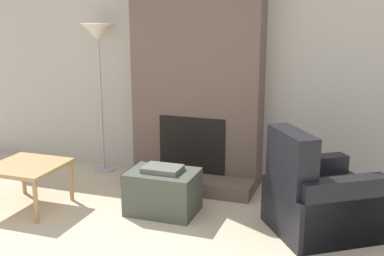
% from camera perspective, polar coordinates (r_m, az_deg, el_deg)
% --- Properties ---
extents(wall_back, '(7.29, 0.06, 2.60)m').
position_cam_1_polar(wall_back, '(5.70, 1.33, 6.98)').
color(wall_back, '#BCB7AD').
rests_on(wall_back, ground_plane).
extents(fireplace, '(1.49, 0.72, 2.60)m').
position_cam_1_polar(fireplace, '(5.48, 0.57, 5.95)').
color(fireplace, brown).
rests_on(fireplace, ground_plane).
extents(ottoman, '(0.68, 0.48, 0.48)m').
position_cam_1_polar(ottoman, '(4.84, -3.47, -7.46)').
color(ottoman, '#474C42').
rests_on(ottoman, ground_plane).
extents(armchair, '(1.16, 1.14, 0.97)m').
position_cam_1_polar(armchair, '(4.54, 14.52, -8.37)').
color(armchair, black).
rests_on(armchair, ground_plane).
extents(side_table, '(0.69, 0.68, 0.46)m').
position_cam_1_polar(side_table, '(5.17, -18.91, -4.66)').
color(side_table, tan).
rests_on(side_table, ground_plane).
extents(floor_lamp_left, '(0.40, 0.40, 1.83)m').
position_cam_1_polar(floor_lamp_left, '(5.91, -11.08, 10.15)').
color(floor_lamp_left, '#ADADB2').
rests_on(floor_lamp_left, ground_plane).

